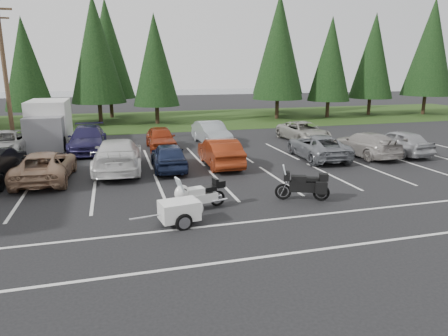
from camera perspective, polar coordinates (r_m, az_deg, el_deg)
ground at (r=16.50m, az=-1.02°, el=-3.43°), size 120.00×120.00×0.00m
grass_strip at (r=39.74m, az=-9.85°, el=6.73°), size 80.00×16.00×0.01m
lake_water at (r=70.85m, az=-9.27°, el=9.92°), size 70.00×50.00×0.02m
utility_pole at (r=27.89m, az=-28.81°, el=11.86°), size 1.60×0.26×9.00m
box_truck at (r=28.24m, az=-23.85°, el=5.75°), size 2.40×5.60×2.90m
stall_markings at (r=18.36m, az=-2.59°, el=-1.60°), size 32.00×16.00×0.01m
conifer_3 at (r=37.21m, az=-26.50°, el=13.15°), size 3.87×3.87×9.02m
conifer_4 at (r=38.17m, az=-17.87°, el=15.81°), size 4.80×4.80×11.17m
conifer_5 at (r=37.04m, az=-9.82°, el=14.94°), size 4.14×4.14×9.63m
conifer_6 at (r=40.63m, az=7.84°, el=16.45°), size 4.93×4.93×11.48m
conifer_7 at (r=42.80m, az=14.98°, el=14.79°), size 4.27×4.27×9.94m
conifer_8 at (r=46.46m, az=20.56°, el=14.74°), size 4.53×4.53×10.56m
conifer_9 at (r=49.24m, az=27.43°, el=15.05°), size 5.19×5.19×12.10m
conifer_back_b at (r=42.76m, az=-16.31°, el=15.99°), size 4.97×4.97×11.58m
conifer_back_c at (r=45.77m, az=7.86°, el=17.15°), size 5.50×5.50×12.81m
car_near_2 at (r=19.71m, az=-24.18°, el=0.26°), size 2.47×4.96×1.35m
car_near_3 at (r=20.34m, az=-14.91°, el=1.81°), size 2.66×5.70×1.61m
car_near_4 at (r=20.15m, az=-7.91°, el=1.68°), size 1.72×4.04×1.36m
car_near_5 at (r=20.73m, az=-0.58°, el=2.30°), size 1.60×4.44×1.46m
car_near_6 at (r=23.05m, az=13.19°, el=3.00°), size 2.60×5.03×1.36m
car_near_7 at (r=24.53m, az=19.49°, el=3.25°), size 2.31×4.89×1.38m
car_near_8 at (r=25.68m, az=23.66°, el=3.42°), size 2.05×4.41×1.46m
car_far_0 at (r=26.35m, az=-28.78°, el=3.06°), size 2.76×5.29×1.42m
car_far_1 at (r=25.79m, az=-18.90°, el=3.95°), size 2.21×5.26×1.52m
car_far_2 at (r=25.40m, az=-9.02°, el=4.25°), size 1.67×4.10×1.39m
car_far_3 at (r=26.78m, az=-1.83°, el=5.02°), size 1.91×4.62×1.49m
car_far_4 at (r=28.37m, az=11.30°, el=5.11°), size 2.52×4.92×1.33m
touring_motorcycle at (r=14.34m, az=-3.67°, el=-3.48°), size 2.44×1.18×1.30m
cargo_trailer at (r=13.09m, az=-6.42°, el=-6.37°), size 1.92×1.28×0.83m
adventure_motorcycle at (r=15.58m, az=11.16°, el=-2.08°), size 2.44×1.60×1.40m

